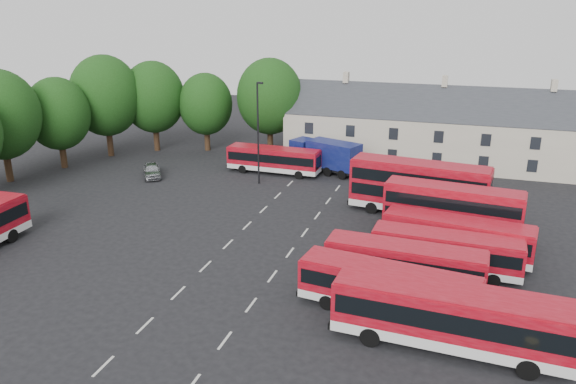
# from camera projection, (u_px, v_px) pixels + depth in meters

# --- Properties ---
(ground) EXTENTS (140.00, 140.00, 0.00)m
(ground) POSITION_uv_depth(u_px,v_px,m) (217.00, 255.00, 41.31)
(ground) COLOR black
(ground) RESTS_ON ground
(lane_markings) EXTENTS (5.15, 33.80, 0.01)m
(lane_markings) POSITION_uv_depth(u_px,v_px,m) (258.00, 248.00, 42.39)
(lane_markings) COLOR beige
(lane_markings) RESTS_ON ground
(treeline) EXTENTS (29.92, 32.59, 12.01)m
(treeline) POSITION_uv_depth(u_px,v_px,m) (117.00, 106.00, 62.58)
(treeline) COLOR black
(treeline) RESTS_ON ground
(terrace_houses) EXTENTS (35.70, 7.13, 10.06)m
(terrace_houses) POSITION_uv_depth(u_px,v_px,m) (440.00, 131.00, 63.15)
(terrace_houses) COLOR beige
(terrace_houses) RESTS_ON ground
(bus_row_a) EXTENTS (12.46, 3.54, 3.48)m
(bus_row_a) POSITION_uv_depth(u_px,v_px,m) (451.00, 314.00, 29.49)
(bus_row_a) COLOR silver
(bus_row_a) RESTS_ON ground
(bus_row_b) EXTENTS (10.81, 3.78, 2.99)m
(bus_row_b) POSITION_uv_depth(u_px,v_px,m) (388.00, 286.00, 32.98)
(bus_row_b) COLOR silver
(bus_row_b) RESTS_ON ground
(bus_row_c) EXTENTS (10.31, 2.82, 2.89)m
(bus_row_c) POSITION_uv_depth(u_px,v_px,m) (405.00, 262.00, 36.25)
(bus_row_c) COLOR silver
(bus_row_c) RESTS_ON ground
(bus_row_d) EXTENTS (10.06, 2.73, 2.82)m
(bus_row_d) POSITION_uv_depth(u_px,v_px,m) (446.00, 250.00, 38.14)
(bus_row_d) COLOR silver
(bus_row_d) RESTS_ON ground
(bus_row_e) EXTENTS (10.73, 3.88, 2.97)m
(bus_row_e) POSITION_uv_depth(u_px,v_px,m) (457.00, 235.00, 40.33)
(bus_row_e) COLOR silver
(bus_row_e) RESTS_ON ground
(bus_dd_south) EXTENTS (10.61, 3.51, 4.27)m
(bus_dd_south) POSITION_uv_depth(u_px,v_px,m) (452.00, 209.00, 43.47)
(bus_dd_south) COLOR silver
(bus_dd_south) RESTS_ON ground
(bus_dd_north) EXTENTS (11.92, 4.13, 4.79)m
(bus_dd_north) POSITION_uv_depth(u_px,v_px,m) (419.00, 186.00, 48.08)
(bus_dd_north) COLOR silver
(bus_dd_north) RESTS_ON ground
(bus_north) EXTENTS (10.17, 2.70, 2.85)m
(bus_north) POSITION_uv_depth(u_px,v_px,m) (274.00, 158.00, 60.40)
(bus_north) COLOR silver
(bus_north) RESTS_ON ground
(box_truck) EXTENTS (8.39, 5.23, 3.51)m
(box_truck) POSITION_uv_depth(u_px,v_px,m) (326.00, 155.00, 60.84)
(box_truck) COLOR black
(box_truck) RESTS_ON ground
(silver_car) EXTENTS (3.83, 4.54, 1.47)m
(silver_car) POSITION_uv_depth(u_px,v_px,m) (152.00, 170.00, 59.52)
(silver_car) COLOR #A1A4A9
(silver_car) RESTS_ON ground
(lamppost) EXTENTS (0.72, 0.37, 10.34)m
(lamppost) POSITION_uv_depth(u_px,v_px,m) (258.00, 131.00, 55.80)
(lamppost) COLOR black
(lamppost) RESTS_ON ground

